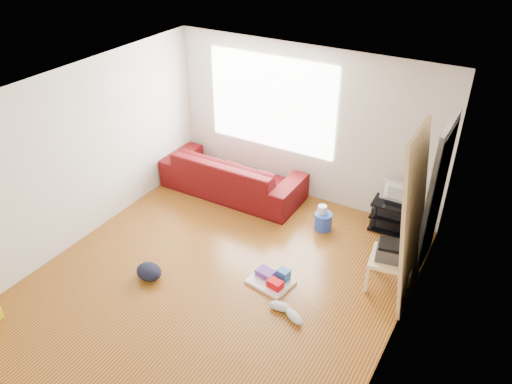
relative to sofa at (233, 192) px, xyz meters
The scene contains 12 objects.
room 2.45m from the sofa, 58.74° to the right, with size 4.51×5.01×2.51m.
sofa is the anchor object (origin of this frame).
tv_stand 2.69m from the sofa, ahead, with size 0.70×0.42×0.47m.
tv 2.76m from the sofa, ahead, with size 0.56×0.07×0.33m, color black.
side_table 3.13m from the sofa, 17.41° to the right, with size 0.60×0.60×0.43m.
printer 3.16m from the sofa, 17.41° to the right, with size 0.46×0.39×0.21m.
bucket 1.75m from the sofa, ahead, with size 0.26×0.26×0.26m, color blue.
toilet_paper 1.73m from the sofa, ahead, with size 0.13×0.13×0.12m, color silver.
cleaning_tray 2.35m from the sofa, 45.09° to the right, with size 0.60×0.51×0.19m.
backpack 2.40m from the sofa, 85.13° to the right, with size 0.37×0.29×0.20m, color black.
sneakers 2.95m from the sofa, 44.92° to the right, with size 0.53×0.27×0.12m.
door_panel 3.32m from the sofa, 18.29° to the right, with size 0.05×0.90×2.26m, color tan.
Camera 1 is at (2.93, -4.09, 4.42)m, focal length 35.00 mm.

